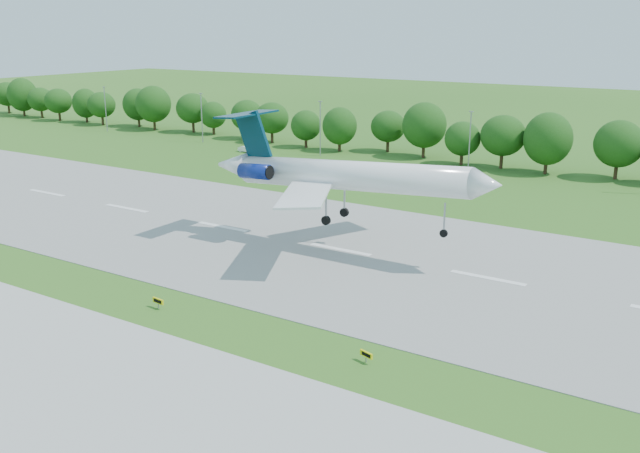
{
  "coord_description": "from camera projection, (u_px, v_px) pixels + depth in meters",
  "views": [
    {
      "loc": [
        65.88,
        -50.81,
        28.31
      ],
      "look_at": [
        21.36,
        18.0,
        5.07
      ],
      "focal_mm": 40.0,
      "sensor_mm": 36.0,
      "label": 1
    }
  ],
  "objects": [
    {
      "name": "taxi_sign_right",
      "position": [
        366.0,
        354.0,
        61.8
      ],
      "size": [
        1.43,
        0.57,
        1.02
      ],
      "rotation": [
        0.0,
        0.0,
        -0.29
      ],
      "color": "gray",
      "rests_on": "ground"
    },
    {
      "name": "service_vehicle_a",
      "position": [
        246.0,
        149.0,
        164.28
      ],
      "size": [
        4.24,
        1.74,
        1.37
      ],
      "primitive_type": "imported",
      "rotation": [
        0.0,
        0.0,
        1.5
      ],
      "color": "white",
      "rests_on": "ground"
    },
    {
      "name": "runway",
      "position": [
        223.0,
        227.0,
        103.37
      ],
      "size": [
        400.0,
        45.0,
        0.08
      ],
      "primitive_type": "cube",
      "color": "gray",
      "rests_on": "ground"
    },
    {
      "name": "taxi_sign_centre",
      "position": [
        158.0,
        301.0,
        73.58
      ],
      "size": [
        1.59,
        0.36,
        1.11
      ],
      "rotation": [
        0.0,
        0.0,
        -0.11
      ],
      "color": "gray",
      "rests_on": "ground"
    },
    {
      "name": "service_vehicle_b",
      "position": [
        259.0,
        147.0,
        168.1
      ],
      "size": [
        3.74,
        2.12,
        1.2
      ],
      "primitive_type": "imported",
      "rotation": [
        0.0,
        0.0,
        1.78
      ],
      "color": "white",
      "rests_on": "ground"
    },
    {
      "name": "light_poles",
      "position": [
        390.0,
        134.0,
        149.0
      ],
      "size": [
        175.9,
        0.25,
        12.19
      ],
      "color": "gray",
      "rests_on": "ground"
    },
    {
      "name": "airliner",
      "position": [
        336.0,
        174.0,
        90.48
      ],
      "size": [
        40.79,
        29.75,
        13.48
      ],
      "rotation": [
        0.0,
        -0.05,
        0.02
      ],
      "color": "white",
      "rests_on": "ground"
    },
    {
      "name": "tree_line",
      "position": [
        422.0,
        130.0,
        155.82
      ],
      "size": [
        288.4,
        8.4,
        10.4
      ],
      "color": "#382314",
      "rests_on": "ground"
    },
    {
      "name": "ground",
      "position": [
        83.0,
        276.0,
        83.19
      ],
      "size": [
        600.0,
        600.0,
        0.0
      ],
      "primitive_type": "plane",
      "color": "#285917",
      "rests_on": "ground"
    }
  ]
}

